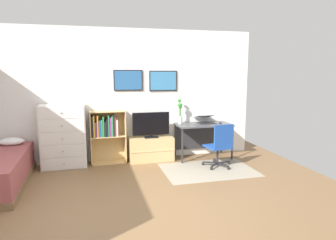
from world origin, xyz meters
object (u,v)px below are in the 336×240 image
Objects in this scene: bookshelf at (106,132)px; tv_stand at (151,149)px; television at (151,125)px; desk at (202,130)px; laptop at (205,120)px; office_chair at (220,144)px; computer_mouse at (220,123)px; dresser at (64,136)px; bamboo_vase at (180,111)px.

tv_stand is at bearing -2.93° from bookshelf.
tv_stand is 0.51m from television.
laptop is (0.08, 0.03, 0.20)m from desk.
desk is 2.68× the size of laptop.
office_chair is 0.79m from computer_mouse.
dresser is 1.06× the size of desk.
dresser is 1.75m from tv_stand.
bookshelf reaches higher than television.
dresser reaches higher than desk.
desk is (1.12, -0.01, 0.36)m from tv_stand.
computer_mouse is (2.38, -0.18, 0.11)m from bookshelf.
bookshelf is at bearing 4.33° from dresser.
television is 1.45m from office_chair.
desk is 2.19× the size of bamboo_vase.
television is 0.89× the size of office_chair.
desk is 0.81m from office_chair.
television is (0.00, -0.02, 0.51)m from tv_stand.
laptop is at bearing 81.54° from office_chair.
dresser is 1.34× the size of tv_stand.
bamboo_vase is (0.65, 0.10, 0.25)m from television.
dresser is 1.72m from television.
desk is at bearing 87.39° from office_chair.
office_chair is (2.09, -0.85, -0.19)m from bookshelf.
desk is at bearing -163.84° from laptop.
laptop reaches higher than desk.
bamboo_vase is at bearing 169.78° from laptop.
laptop is at bearing 0.74° from tv_stand.
bookshelf is at bearing 175.66° from television.
office_chair is at bearing -58.61° from bamboo_vase.
bookshelf is 2.26m from office_chair.
laptop is at bearing 0.60° from dresser.
bookshelf reaches higher than computer_mouse.
dresser is at bearing 179.76° from television.
office_chair is 0.89m from laptop.
tv_stand is 1.72× the size of bamboo_vase.
television reaches higher than computer_mouse.
television is at bearing 175.79° from computer_mouse.
dresser is 1.60× the size of television.
dresser reaches higher than tv_stand.
dresser is 2.83m from desk.
dresser reaches higher than laptop.
tv_stand is (1.71, 0.02, -0.36)m from dresser.
office_chair is (2.90, -0.79, -0.15)m from dresser.
tv_stand is at bearing 138.28° from office_chair.
television is (1.71, -0.01, 0.14)m from dresser.
laptop is at bearing -0.83° from bookshelf.
tv_stand is 1.45m from office_chair.
television reaches higher than tv_stand.
television is 1.49m from computer_mouse.
television is 1.77× the size of laptop.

